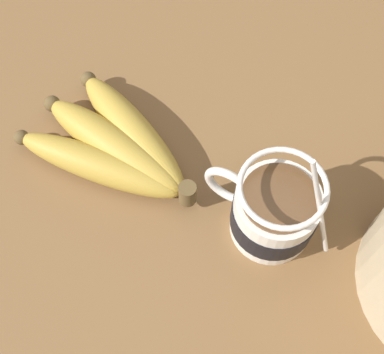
% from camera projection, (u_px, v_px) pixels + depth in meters
% --- Properties ---
extents(table, '(1.26, 1.26, 0.04)m').
position_uv_depth(table, '(246.00, 222.00, 0.62)').
color(table, brown).
rests_on(table, ground).
extents(coffee_mug, '(0.15, 0.09, 0.17)m').
position_uv_depth(coffee_mug, '(275.00, 208.00, 0.56)').
color(coffee_mug, white).
rests_on(coffee_mug, table).
extents(banana_bunch, '(0.23, 0.15, 0.04)m').
position_uv_depth(banana_bunch, '(115.00, 146.00, 0.62)').
color(banana_bunch, brown).
rests_on(banana_bunch, table).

